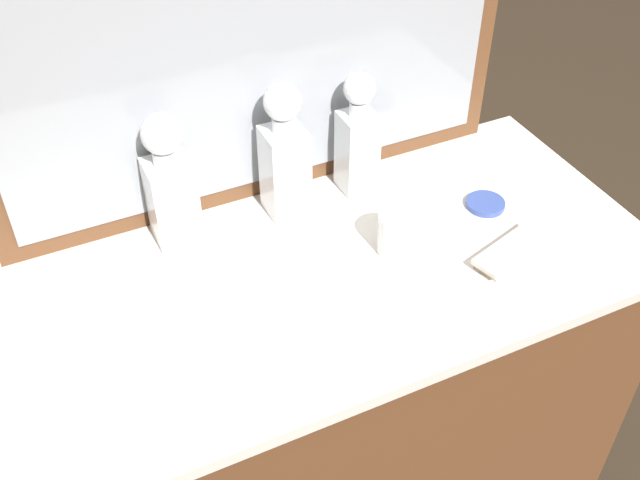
% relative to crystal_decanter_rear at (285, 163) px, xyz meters
% --- Properties ---
extents(dresser, '(1.29, 0.59, 0.84)m').
position_rel_crystal_decanter_rear_xyz_m(dresser, '(-0.02, -0.20, -0.53)').
color(dresser, brown).
rests_on(dresser, ground_plane).
extents(dresser_mirror, '(1.06, 0.03, 0.58)m').
position_rel_crystal_decanter_rear_xyz_m(dresser_mirror, '(-0.02, 0.08, 0.17)').
color(dresser_mirror, brown).
rests_on(dresser_mirror, dresser).
extents(crystal_decanter_rear, '(0.08, 0.08, 0.29)m').
position_rel_crystal_decanter_rear_xyz_m(crystal_decanter_rear, '(0.00, 0.00, 0.00)').
color(crystal_decanter_rear, white).
rests_on(crystal_decanter_rear, dresser).
extents(crystal_decanter_front, '(0.08, 0.08, 0.28)m').
position_rel_crystal_decanter_rear_xyz_m(crystal_decanter_front, '(-0.23, 0.01, -0.00)').
color(crystal_decanter_front, white).
rests_on(crystal_decanter_front, dresser).
extents(crystal_decanter_right, '(0.07, 0.07, 0.27)m').
position_rel_crystal_decanter_rear_xyz_m(crystal_decanter_right, '(0.16, 0.01, -0.01)').
color(crystal_decanter_right, white).
rests_on(crystal_decanter_right, dresser).
extents(crystal_tumbler_center, '(0.08, 0.08, 0.09)m').
position_rel_crystal_decanter_rear_xyz_m(crystal_tumbler_center, '(0.14, -0.21, -0.08)').
color(crystal_tumbler_center, white).
rests_on(crystal_tumbler_center, dresser).
extents(silver_brush_front, '(0.18, 0.10, 0.02)m').
position_rel_crystal_decanter_rear_xyz_m(silver_brush_front, '(0.33, -0.32, -0.10)').
color(silver_brush_front, '#B7A88C').
rests_on(silver_brush_front, dresser).
extents(porcelain_dish, '(0.08, 0.08, 0.01)m').
position_rel_crystal_decanter_rear_xyz_m(porcelain_dish, '(0.37, -0.17, -0.11)').
color(porcelain_dish, '#33478C').
rests_on(porcelain_dish, dresser).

